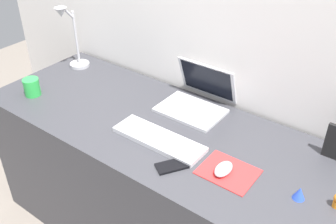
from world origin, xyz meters
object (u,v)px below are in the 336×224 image
at_px(laptop, 198,97).
at_px(desk_lamp, 72,39).
at_px(keyboard, 159,139).
at_px(mouse, 223,169).
at_px(toy_figurine_blue, 299,193).
at_px(cell_phone, 173,166).
at_px(coffee_mug, 32,87).

height_order(laptop, desk_lamp, desk_lamp).
height_order(keyboard, desk_lamp, desk_lamp).
height_order(keyboard, mouse, mouse).
distance_m(mouse, toy_figurine_blue, 0.28).
distance_m(laptop, toy_figurine_blue, 0.68).
relative_size(cell_phone, desk_lamp, 0.34).
distance_m(mouse, cell_phone, 0.19).
height_order(laptop, mouse, laptop).
xyz_separation_m(mouse, desk_lamp, (-1.12, 0.27, 0.15)).
xyz_separation_m(laptop, cell_phone, (0.16, -0.43, -0.05)).
distance_m(keyboard, desk_lamp, 0.86).
bearing_deg(keyboard, mouse, -2.36).
relative_size(keyboard, cell_phone, 3.20).
xyz_separation_m(laptop, mouse, (0.34, -0.34, -0.03)).
relative_size(mouse, desk_lamp, 0.26).
bearing_deg(keyboard, cell_phone, -34.20).
distance_m(laptop, desk_lamp, 0.79).
distance_m(laptop, keyboard, 0.33).
relative_size(keyboard, mouse, 4.27).
bearing_deg(coffee_mug, laptop, 29.24).
bearing_deg(keyboard, coffee_mug, -174.28).
distance_m(laptop, coffee_mug, 0.83).
bearing_deg(coffee_mug, toy_figurine_blue, 4.55).
xyz_separation_m(mouse, coffee_mug, (-1.06, -0.06, 0.02)).
xyz_separation_m(cell_phone, toy_figurine_blue, (0.45, 0.13, 0.02)).
bearing_deg(mouse, cell_phone, -154.45).
height_order(desk_lamp, coffee_mug, desk_lamp).
xyz_separation_m(laptop, toy_figurine_blue, (0.62, -0.30, -0.03)).
bearing_deg(desk_lamp, toy_figurine_blue, -9.25).
height_order(desk_lamp, toy_figurine_blue, desk_lamp).
bearing_deg(cell_phone, mouse, 58.08).
relative_size(laptop, toy_figurine_blue, 6.11).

